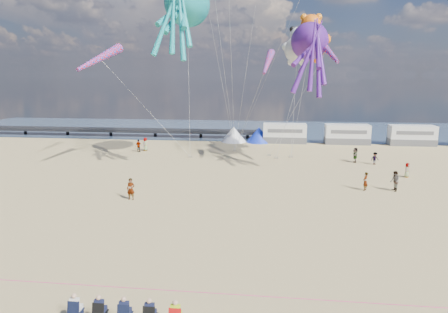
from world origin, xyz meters
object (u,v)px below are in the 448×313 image
motorhome_2 (412,135)px  beachgoer_6 (407,170)px  kite_octopus_purple (310,41)px  windsock_left (100,58)px  beachgoer_3 (138,146)px  kite_octopus_teal (187,4)px  motorhome_0 (285,133)px  sandbag_e (235,151)px  windsock_right (268,62)px  motorhome_1 (347,134)px  beachgoer_0 (145,144)px  beachgoer_2 (375,158)px  kite_panda (298,50)px  kite_teddy_orange (311,43)px  sandbag_a (190,157)px  beachgoer_5 (365,181)px  tent_blue (259,135)px  sandbag_b (276,158)px  standing_person (131,189)px  sandbag_c (291,157)px  beachgoer_1 (395,181)px  sandbag_d (269,155)px  beachgoer_4 (355,155)px  windsock_mid (327,50)px  tent_white (234,134)px  spectator_row (125,309)px

motorhome_2 → beachgoer_6: bearing=-109.1°
kite_octopus_purple → windsock_left: kite_octopus_purple is taller
beachgoer_3 → kite_octopus_teal: bearing=-83.8°
motorhome_0 → sandbag_e: size_ratio=13.20×
beachgoer_6 → windsock_right: bearing=112.7°
motorhome_1 → kite_octopus_teal: (-21.64, -14.40, 17.02)m
motorhome_0 → beachgoer_0: bearing=-154.8°
beachgoer_2 → sandbag_e: bearing=143.0°
motorhome_2 → kite_panda: kite_panda is taller
kite_teddy_orange → windsock_left: size_ratio=0.94×
beachgoer_0 → sandbag_a: 8.22m
beachgoer_5 → tent_blue: bearing=-125.9°
motorhome_1 → sandbag_b: (-10.91, -12.52, -1.39)m
standing_person → sandbag_c: bearing=55.3°
motorhome_2 → sandbag_b: 23.99m
beachgoer_1 → kite_octopus_purple: (-7.15, 11.28, 13.24)m
beachgoer_5 → windsock_left: windsock_left is taller
sandbag_d → kite_panda: kite_panda is taller
motorhome_2 → standing_person: 45.21m
beachgoer_2 → sandbag_b: (-11.55, 2.05, -0.63)m
standing_person → beachgoer_4: bearing=40.2°
motorhome_1 → kite_teddy_orange: bearing=-123.9°
beachgoer_0 → windsock_mid: size_ratio=0.28×
standing_person → beachgoer_3: standing_person is taller
windsock_mid → sandbag_c: bearing=109.3°
beachgoer_1 → kite_octopus_purple: 18.81m
beachgoer_2 → kite_octopus_purple: size_ratio=0.14×
sandbag_b → windsock_left: size_ratio=0.07×
sandbag_a → windsock_mid: size_ratio=0.08×
sandbag_d → windsock_mid: 15.33m
windsock_left → beachgoer_2: bearing=24.1°
motorhome_0 → tent_blue: size_ratio=1.65×
beachgoer_2 → kite_panda: kite_panda is taller
beachgoer_0 → beachgoer_1: beachgoer_1 is taller
motorhome_0 → tent_white: bearing=180.0°
beachgoer_6 → windsock_mid: 15.37m
beachgoer_6 → kite_octopus_teal: 30.53m
spectator_row → standing_person: 17.65m
beachgoer_1 → kite_teddy_orange: kite_teddy_orange is taller
kite_octopus_purple → beachgoer_1: bearing=-41.7°
tent_blue → windsock_mid: windsock_mid is taller
kite_octopus_purple → windsock_left: 23.63m
kite_panda → windsock_left: kite_panda is taller
sandbag_e → beachgoer_3: bearing=-172.3°
motorhome_2 → sandbag_a: 34.03m
sandbag_d → kite_octopus_teal: kite_octopus_teal is taller
tent_blue → sandbag_b: tent_blue is taller
beachgoer_5 → sandbag_d: beachgoer_5 is taller
motorhome_1 → sandbag_e: motorhome_1 is taller
beachgoer_0 → tent_white: bearing=134.1°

